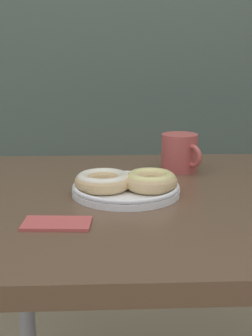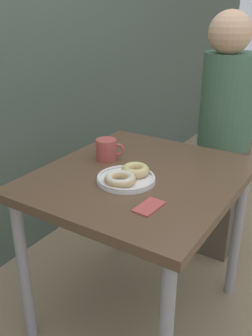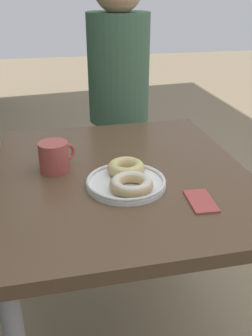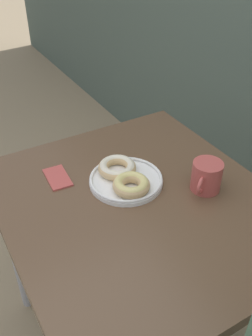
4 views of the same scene
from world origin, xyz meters
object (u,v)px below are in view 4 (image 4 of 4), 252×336
at_px(dining_table, 139,223).
at_px(napkin, 58,177).
at_px(coffee_mug, 206,176).
at_px(donut_plate, 125,177).

relative_size(dining_table, napkin, 7.06).
distance_m(dining_table, coffee_mug, 0.26).
height_order(dining_table, donut_plate, donut_plate).
bearing_deg(donut_plate, dining_table, -1.98).
relative_size(donut_plate, coffee_mug, 2.13).
xyz_separation_m(coffee_mug, napkin, (-0.29, -0.39, -0.05)).
bearing_deg(coffee_mug, napkin, -126.64).
height_order(donut_plate, napkin, donut_plate).
distance_m(donut_plate, coffee_mug, 0.26).
relative_size(coffee_mug, napkin, 0.94).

